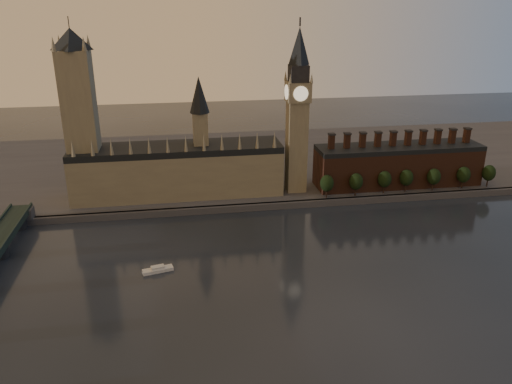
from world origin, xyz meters
The scene contains 14 objects.
ground centered at (0.00, 0.00, 0.00)m, with size 900.00×900.00×0.00m, color black.
north_bank centered at (0.00, 178.04, 2.00)m, with size 900.00×182.00×4.00m.
palace_of_westminster centered at (-64.41, 114.91, 21.63)m, with size 130.00×30.30×74.00m.
victoria_tower centered at (-120.00, 115.00, 59.09)m, with size 24.00×24.00×108.00m.
big_ben centered at (10.00, 110.00, 56.83)m, with size 15.00×15.00×107.00m.
chimney_block centered at (80.00, 110.00, 17.82)m, with size 110.00×25.00×37.00m.
embankment_tree_0 centered at (26.18, 93.56, 13.47)m, with size 8.60×8.60×14.88m.
embankment_tree_1 centered at (45.28, 93.60, 13.47)m, with size 8.60×8.60×14.88m.
embankment_tree_2 centered at (64.77, 94.85, 13.47)m, with size 8.60×8.60×14.88m.
embankment_tree_3 centered at (79.83, 95.35, 13.47)m, with size 8.60×8.60×14.88m.
embankment_tree_4 centered at (98.31, 94.46, 13.47)m, with size 8.60×8.60×14.88m.
embankment_tree_5 centered at (119.48, 94.99, 13.47)m, with size 8.60×8.60×14.88m.
embankment_tree_6 centered at (137.88, 95.49, 13.47)m, with size 8.60×8.60×14.88m.
river_boat centered at (-77.19, 23.89, 1.09)m, with size 14.83×7.31×2.85m.
Camera 1 is at (-64.78, -187.83, 119.48)m, focal length 35.00 mm.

